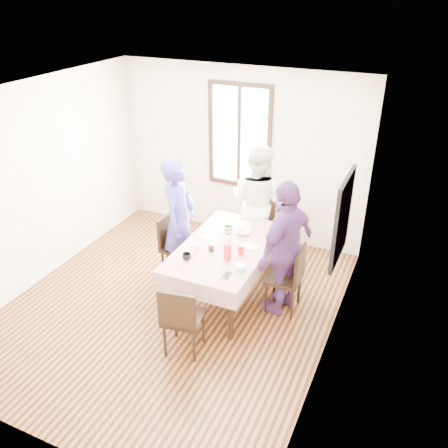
{
  "coord_description": "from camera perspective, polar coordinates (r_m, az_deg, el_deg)",
  "views": [
    {
      "loc": [
        2.64,
        -4.2,
        3.8
      ],
      "look_at": [
        0.54,
        0.46,
        1.1
      ],
      "focal_mm": 37.56,
      "sensor_mm": 36.0,
      "label": 1
    }
  ],
  "objects": [
    {
      "name": "art_poster",
      "position": [
        5.08,
        14.27,
        0.59
      ],
      "size": [
        0.04,
        0.76,
        0.96
      ],
      "primitive_type": "cube",
      "color": "red",
      "rests_on": "right_wall"
    },
    {
      "name": "butter_lid",
      "position": [
        5.49,
        2.01,
        -5.09
      ],
      "size": [
        0.12,
        0.12,
        0.01
      ],
      "primitive_type": "cylinder",
      "color": "blue",
      "rests_on": "butter_tub"
    },
    {
      "name": "right_wall",
      "position": [
        4.91,
        13.52,
        -2.99
      ],
      "size": [
        0.0,
        4.5,
        4.5
      ],
      "primitive_type": "plane",
      "rotation": [
        1.57,
        0.0,
        -1.57
      ],
      "color": "beige",
      "rests_on": "ground"
    },
    {
      "name": "serving_bowl",
      "position": [
        6.25,
        2.4,
        -1.01
      ],
      "size": [
        0.22,
        0.22,
        0.05
      ],
      "primitive_type": "imported",
      "rotation": [
        0.0,
        0.0,
        0.18
      ],
      "color": "white",
      "rests_on": "tablecloth"
    },
    {
      "name": "tablecloth",
      "position": [
        5.99,
        0.2,
        -2.71
      ],
      "size": [
        1.06,
        1.79,
        0.01
      ],
      "primitive_type": "cube",
      "color": "#520911",
      "rests_on": "dining_table"
    },
    {
      "name": "ground",
      "position": [
        6.25,
        -6.31,
        -9.81
      ],
      "size": [
        4.5,
        4.5,
        0.0
      ],
      "primitive_type": "plane",
      "color": "black",
      "rests_on": "ground"
    },
    {
      "name": "butter_tub",
      "position": [
        5.5,
        2.01,
        -5.36
      ],
      "size": [
        0.1,
        0.1,
        0.05
      ],
      "primitive_type": "cylinder",
      "color": "white",
      "rests_on": "tablecloth"
    },
    {
      "name": "drinking_glass",
      "position": [
        5.88,
        -3.38,
        -2.86
      ],
      "size": [
        0.06,
        0.06,
        0.09
      ],
      "primitive_type": "cylinder",
      "color": "silver",
      "rests_on": "tablecloth"
    },
    {
      "name": "dining_table",
      "position": [
        6.19,
        0.19,
        -5.74
      ],
      "size": [
        0.94,
        1.67,
        0.75
      ],
      "primitive_type": "cube",
      "color": "black",
      "rests_on": "ground"
    },
    {
      "name": "flower_vase",
      "position": [
        5.98,
        0.49,
        -2.04
      ],
      "size": [
        0.06,
        0.06,
        0.12
      ],
      "primitive_type": "cylinder",
      "color": "silver",
      "rests_on": "tablecloth"
    },
    {
      "name": "window_frame",
      "position": [
        7.28,
        1.93,
        10.64
      ],
      "size": [
        1.02,
        0.06,
        1.62
      ],
      "primitive_type": "cube",
      "color": "black",
      "rests_on": "back_wall"
    },
    {
      "name": "smartphone",
      "position": [
        5.41,
        0.37,
        -6.26
      ],
      "size": [
        0.08,
        0.15,
        0.01
      ],
      "primitive_type": "cube",
      "color": "black",
      "rests_on": "tablecloth"
    },
    {
      "name": "chair_left",
      "position": [
        6.57,
        -5.49,
        -2.9
      ],
      "size": [
        0.44,
        0.44,
        0.91
      ],
      "primitive_type": "cube",
      "rotation": [
        0.0,
        0.0,
        -1.61
      ],
      "color": "black",
      "rests_on": "ground"
    },
    {
      "name": "chair_near",
      "position": [
        5.32,
        -4.95,
        -11.23
      ],
      "size": [
        0.48,
        0.48,
        0.91
      ],
      "primitive_type": "cube",
      "rotation": [
        0.0,
        0.0,
        0.16
      ],
      "color": "black",
      "rests_on": "ground"
    },
    {
      "name": "back_wall",
      "position": [
        7.39,
        1.95,
        8.45
      ],
      "size": [
        4.0,
        0.0,
        4.0
      ],
      "primitive_type": "plane",
      "rotation": [
        1.57,
        0.0,
        0.0
      ],
      "color": "beige",
      "rests_on": "ground"
    },
    {
      "name": "person_right",
      "position": [
        5.74,
        7.37,
        -2.93
      ],
      "size": [
        0.71,
        1.12,
        1.77
      ],
      "primitive_type": "imported",
      "rotation": [
        0.0,
        0.0,
        -1.86
      ],
      "color": "#532F68",
      "rests_on": "ground"
    },
    {
      "name": "plate_left",
      "position": [
        6.17,
        -1.84,
        -1.6
      ],
      "size": [
        0.2,
        0.2,
        0.01
      ],
      "primitive_type": "cylinder",
      "color": "white",
      "rests_on": "tablecloth"
    },
    {
      "name": "plate_far",
      "position": [
        6.49,
        2.43,
        -0.05
      ],
      "size": [
        0.2,
        0.2,
        0.01
      ],
      "primitive_type": "cylinder",
      "color": "white",
      "rests_on": "tablecloth"
    },
    {
      "name": "plate_right",
      "position": [
        5.97,
        3.36,
        -2.72
      ],
      "size": [
        0.2,
        0.2,
        0.01
      ],
      "primitive_type": "cylinder",
      "color": "white",
      "rests_on": "tablecloth"
    },
    {
      "name": "mug_black",
      "position": [
        5.7,
        -4.56,
        -3.98
      ],
      "size": [
        0.13,
        0.13,
        0.09
      ],
      "primitive_type": "imported",
      "rotation": [
        0.0,
        0.0,
        -0.19
      ],
      "color": "black",
      "rests_on": "tablecloth"
    },
    {
      "name": "mug_flag",
      "position": [
        5.79,
        2.07,
        -3.33
      ],
      "size": [
        0.13,
        0.13,
        0.09
      ],
      "primitive_type": "imported",
      "rotation": [
        0.0,
        0.0,
        0.65
      ],
      "color": "red",
      "rests_on": "tablecloth"
    },
    {
      "name": "person_left",
      "position": [
        6.36,
        -5.49,
        0.36
      ],
      "size": [
        0.48,
        0.68,
        1.76
      ],
      "primitive_type": "imported",
      "rotation": [
        0.0,
        0.0,
        1.66
      ],
      "color": "#3B338A",
      "rests_on": "ground"
    },
    {
      "name": "person_far",
      "position": [
        6.85,
        4.05,
        2.58
      ],
      "size": [
        0.97,
        0.82,
        1.77
      ],
      "primitive_type": "imported",
      "rotation": [
        0.0,
        0.0,
        2.95
      ],
      "color": "white",
      "rests_on": "ground"
    },
    {
      "name": "juice_carton",
      "position": [
        5.64,
        0.41,
        -3.43
      ],
      "size": [
        0.07,
        0.07,
        0.22
      ],
      "primitive_type": "cube",
      "color": "red",
      "rests_on": "tablecloth"
    },
    {
      "name": "chair_far",
      "position": [
        7.06,
        3.99,
        -0.5
      ],
      "size": [
        0.45,
        0.45,
        0.91
      ],
      "primitive_type": "cube",
      "rotation": [
        0.0,
        0.0,
        3.07
      ],
      "color": "black",
      "rests_on": "ground"
    },
    {
      "name": "mug_green",
      "position": [
        6.27,
        0.52,
        -0.68
      ],
      "size": [
        0.13,
        0.13,
        0.09
      ],
      "primitive_type": "imported",
      "rotation": [
        0.0,
        0.0,
        -0.09
      ],
      "color": "#0C7226",
      "rests_on": "tablecloth"
    },
    {
      "name": "chair_right",
      "position": [
        5.97,
        7.31,
        -6.51
      ],
      "size": [
        0.43,
        0.43,
        0.91
      ],
      "primitive_type": "cube",
      "rotation": [
        0.0,
        0.0,
        1.59
      ],
      "color": "black",
      "rests_on": "ground"
    },
    {
      "name": "flower_bunch",
      "position": [
        5.92,
        0.49,
        -1.09
      ],
      "size": [
        0.09,
        0.09,
        0.1
      ],
      "primitive_type": null,
      "color": "yellow",
      "rests_on": "flower_vase"
    },
    {
      "name": "jam_jar",
      "position": [
        5.85,
        -1.56,
        -2.89
      ],
      "size": [
        0.07,
        0.07,
        0.1
      ],
      "primitive_type": "cylinder",
      "color": "black",
      "rests_on": "tablecloth"
    },
    {
      "name": "window_pane",
      "position": [
        7.29,
        1.96,
        10.66
      ],
      "size": [
        0.9,
        0.02,
        1.5
      ],
      "primitive_type": "cube",
      "color": "white",
      "rests_on": "back_wall"
    }
  ]
}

